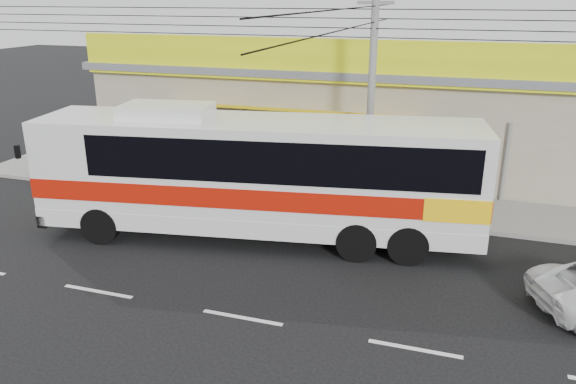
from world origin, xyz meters
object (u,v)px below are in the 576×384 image
at_px(coach_bus, 264,170).
at_px(motorbike_dark, 45,158).
at_px(motorbike_red, 199,176).
at_px(utility_pole, 375,22).

xyz_separation_m(coach_bus, motorbike_dark, (-11.16, 3.35, -1.52)).
height_order(motorbike_red, utility_pole, utility_pole).
xyz_separation_m(coach_bus, utility_pole, (2.58, 3.28, 4.19)).
distance_m(motorbike_red, motorbike_dark, 7.20).
xyz_separation_m(motorbike_dark, utility_pole, (13.74, -0.07, 5.71)).
xyz_separation_m(motorbike_red, utility_pole, (6.54, -0.05, 5.77)).
bearing_deg(motorbike_red, utility_pole, -77.46).
relative_size(coach_bus, motorbike_dark, 7.74).
height_order(coach_bus, motorbike_dark, coach_bus).
height_order(coach_bus, utility_pole, utility_pole).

